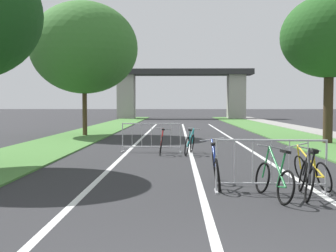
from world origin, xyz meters
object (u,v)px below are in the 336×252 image
object	(u,v)px
tree_right_oak_near	(330,37)
bicycle_teal_5	(190,144)
crowd_barrier_second	(151,138)
bicycle_yellow_1	(311,171)
crowd_barrier_nearest	(271,166)
bicycle_green_3	(274,179)
bicycle_black_2	(307,177)
bicycle_blue_0	(216,169)
tree_left_pine_near	(84,48)
bicycle_red_4	(161,143)

from	to	relation	value
tree_right_oak_near	bicycle_teal_5	bearing A→B (deg)	-147.55
crowd_barrier_second	bicycle_yellow_1	bearing A→B (deg)	-59.96
crowd_barrier_nearest	bicycle_green_3	distance (m)	0.56
bicycle_black_2	crowd_barrier_nearest	bearing A→B (deg)	157.51
bicycle_blue_0	bicycle_yellow_1	xyz separation A→B (m)	(1.96, -0.07, -0.03)
crowd_barrier_nearest	crowd_barrier_second	xyz separation A→B (m)	(-2.76, 6.92, 0.00)
bicycle_green_3	bicycle_teal_5	size ratio (longest dim) A/B	0.95
tree_right_oak_near	bicycle_teal_5	xyz separation A→B (m)	(-6.14, -3.90, -4.27)
tree_left_pine_near	bicycle_teal_5	distance (m)	10.84
crowd_barrier_nearest	bicycle_black_2	size ratio (longest dim) A/B	1.35
crowd_barrier_nearest	bicycle_red_4	world-z (taller)	crowd_barrier_nearest
tree_right_oak_near	bicycle_green_3	bearing A→B (deg)	-114.11
tree_left_pine_near	bicycle_red_4	bearing A→B (deg)	-61.25
tree_right_oak_near	bicycle_yellow_1	xyz separation A→B (m)	(-3.80, -9.71, -4.28)
bicycle_green_3	bicycle_black_2	bearing A→B (deg)	2.30
bicycle_yellow_1	bicycle_green_3	distance (m)	1.45
crowd_barrier_second	bicycle_green_3	xyz separation A→B (m)	(2.70, -7.45, -0.16)
tree_left_pine_near	bicycle_yellow_1	bearing A→B (deg)	-60.89
tree_left_pine_near	bicycle_green_3	size ratio (longest dim) A/B	4.54
tree_right_oak_near	bicycle_green_3	distance (m)	12.53
tree_left_pine_near	crowd_barrier_second	bearing A→B (deg)	-61.69
bicycle_blue_0	bicycle_black_2	size ratio (longest dim) A/B	1.02
tree_left_pine_near	crowd_barrier_nearest	xyz separation A→B (m)	(6.87, -14.55, -4.26)
bicycle_black_2	bicycle_green_3	bearing A→B (deg)	-155.99
bicycle_red_4	bicycle_teal_5	world-z (taller)	bicycle_red_4
bicycle_blue_0	bicycle_teal_5	world-z (taller)	bicycle_blue_0
bicycle_green_3	tree_left_pine_near	bearing A→B (deg)	102.66
tree_left_pine_near	bicycle_black_2	xyz separation A→B (m)	(7.46, -14.92, -4.41)
bicycle_green_3	bicycle_yellow_1	bearing A→B (deg)	34.18
bicycle_red_4	bicycle_blue_0	bearing A→B (deg)	-78.90
crowd_barrier_nearest	bicycle_yellow_1	size ratio (longest dim) A/B	1.30
crowd_barrier_second	tree_left_pine_near	bearing A→B (deg)	118.31
tree_left_pine_near	crowd_barrier_second	distance (m)	9.66
bicycle_green_3	tree_right_oak_near	bearing A→B (deg)	54.24
tree_right_oak_near	bicycle_red_4	distance (m)	9.16
crowd_barrier_nearest	bicycle_blue_0	bearing A→B (deg)	150.46
bicycle_blue_0	bicycle_black_2	world-z (taller)	bicycle_blue_0
tree_right_oak_near	bicycle_black_2	world-z (taller)	tree_right_oak_near
bicycle_blue_0	bicycle_black_2	bearing A→B (deg)	-28.84
crowd_barrier_nearest	bicycle_yellow_1	xyz separation A→B (m)	(0.95, 0.51, -0.16)
bicycle_blue_0	bicycle_black_2	xyz separation A→B (m)	(1.60, -0.95, -0.01)
crowd_barrier_nearest	bicycle_yellow_1	distance (m)	1.09
bicycle_blue_0	bicycle_green_3	bearing A→B (deg)	-47.38
tree_left_pine_near	bicycle_green_3	bearing A→B (deg)	-65.69
crowd_barrier_second	bicycle_red_4	xyz separation A→B (m)	(0.38, -0.56, -0.14)
bicycle_black_2	bicycle_teal_5	xyz separation A→B (m)	(-1.97, 6.68, 0.00)
crowd_barrier_second	bicycle_red_4	bearing A→B (deg)	-55.61
bicycle_black_2	crowd_barrier_second	bearing A→B (deg)	124.70
tree_left_pine_near	bicycle_red_4	xyz separation A→B (m)	(4.49, -8.19, -4.40)
crowd_barrier_second	bicycle_red_4	world-z (taller)	crowd_barrier_second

